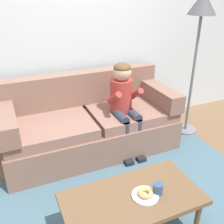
{
  "coord_description": "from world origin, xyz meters",
  "views": [
    {
      "loc": [
        -0.96,
        -1.88,
        1.88
      ],
      "look_at": [
        0.06,
        0.45,
        0.65
      ],
      "focal_mm": 42.12,
      "sensor_mm": 36.0,
      "label": 1
    }
  ],
  "objects": [
    {
      "name": "mug",
      "position": [
        0.0,
        -0.57,
        0.45
      ],
      "size": [
        0.08,
        0.08,
        0.09
      ],
      "primitive_type": "cylinder",
      "color": "#334C72",
      "rests_on": "coffee_table"
    },
    {
      "name": "couch",
      "position": [
        -0.07,
        0.84,
        0.34
      ],
      "size": [
        2.06,
        0.9,
        0.91
      ],
      "color": "#846051",
      "rests_on": "ground"
    },
    {
      "name": "donut",
      "position": [
        -0.11,
        -0.57,
        0.44
      ],
      "size": [
        0.17,
        0.17,
        0.04
      ],
      "primitive_type": "torus",
      "rotation": [
        0.0,
        0.0,
        0.75
      ],
      "color": "tan",
      "rests_on": "plate"
    },
    {
      "name": "coffee_table",
      "position": [
        -0.2,
        -0.53,
        0.37
      ],
      "size": [
        1.08,
        0.56,
        0.41
      ],
      "color": "brown",
      "rests_on": "ground"
    },
    {
      "name": "plate",
      "position": [
        -0.11,
        -0.57,
        0.42
      ],
      "size": [
        0.21,
        0.21,
        0.01
      ],
      "primitive_type": "cylinder",
      "color": "white",
      "rests_on": "coffee_table"
    },
    {
      "name": "person_child",
      "position": [
        0.29,
        0.64,
        0.67
      ],
      "size": [
        0.34,
        0.58,
        1.1
      ],
      "color": "#AD3833",
      "rests_on": "ground"
    },
    {
      "name": "floor_lamp",
      "position": [
        1.32,
        0.71,
        1.51
      ],
      "size": [
        0.34,
        0.34,
        1.83
      ],
      "color": "slate",
      "rests_on": "ground"
    },
    {
      "name": "area_rug",
      "position": [
        0.0,
        -0.25,
        0.01
      ],
      "size": [
        2.71,
        1.71,
        0.01
      ],
      "primitive_type": "cube",
      "color": "#476675",
      "rests_on": "ground"
    },
    {
      "name": "ground",
      "position": [
        0.0,
        0.0,
        0.0
      ],
      "size": [
        10.0,
        10.0,
        0.0
      ],
      "primitive_type": "plane",
      "color": "brown"
    },
    {
      "name": "wall_back",
      "position": [
        0.0,
        1.4,
        1.4
      ],
      "size": [
        8.0,
        0.1,
        2.8
      ],
      "primitive_type": "cube",
      "color": "silver",
      "rests_on": "ground"
    }
  ]
}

